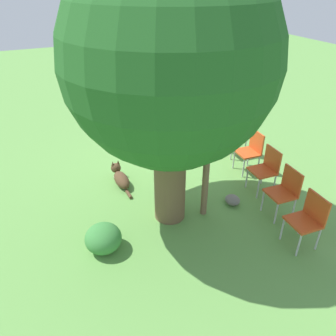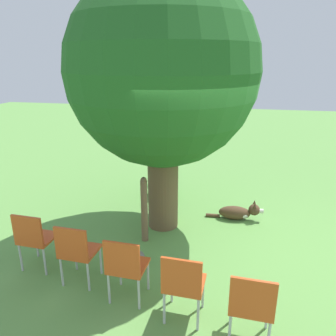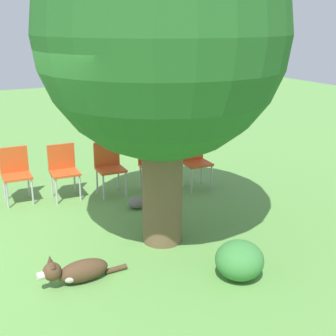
# 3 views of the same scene
# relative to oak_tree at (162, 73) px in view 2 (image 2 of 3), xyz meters

# --- Properties ---
(ground_plane) EXTENTS (30.00, 30.00, 0.00)m
(ground_plane) POSITION_rel_oak_tree_xyz_m (-0.33, -1.22, -2.62)
(ground_plane) COLOR #609947
(oak_tree) EXTENTS (2.99, 2.99, 4.15)m
(oak_tree) POSITION_rel_oak_tree_xyz_m (0.00, 0.00, 0.00)
(oak_tree) COLOR brown
(oak_tree) RESTS_ON ground_plane
(dog) EXTENTS (0.27, 1.04, 0.38)m
(dog) POSITION_rel_oak_tree_xyz_m (0.49, -1.32, -2.48)
(dog) COLOR #513823
(dog) RESTS_ON ground_plane
(fence_post) EXTENTS (0.11, 0.11, 1.10)m
(fence_post) POSITION_rel_oak_tree_xyz_m (-0.57, 0.18, -2.06)
(fence_post) COLOR brown
(fence_post) RESTS_ON ground_plane
(red_chair_0) EXTENTS (0.44, 0.46, 0.88)m
(red_chair_0) POSITION_rel_oak_tree_xyz_m (-2.34, -1.42, -2.11)
(red_chair_0) COLOR #D14C1E
(red_chair_0) RESTS_ON ground_plane
(red_chair_1) EXTENTS (0.44, 0.46, 0.88)m
(red_chair_1) POSITION_rel_oak_tree_xyz_m (-2.16, -0.70, -2.11)
(red_chair_1) COLOR #D14C1E
(red_chair_1) RESTS_ON ground_plane
(red_chair_2) EXTENTS (0.44, 0.46, 0.88)m
(red_chair_2) POSITION_rel_oak_tree_xyz_m (-1.98, 0.02, -2.11)
(red_chair_2) COLOR #D14C1E
(red_chair_2) RESTS_ON ground_plane
(red_chair_3) EXTENTS (0.44, 0.46, 0.88)m
(red_chair_3) POSITION_rel_oak_tree_xyz_m (-1.80, 0.74, -2.11)
(red_chair_3) COLOR #D14C1E
(red_chair_3) RESTS_ON ground_plane
(red_chair_4) EXTENTS (0.44, 0.46, 0.88)m
(red_chair_4) POSITION_rel_oak_tree_xyz_m (-1.61, 1.46, -2.11)
(red_chair_4) COLOR #D14C1E
(red_chair_4) RESTS_ON ground_plane
(garden_rock) EXTENTS (0.26, 0.29, 0.17)m
(garden_rock) POSITION_rel_oak_tree_xyz_m (-1.19, 0.16, -2.54)
(garden_rock) COLOR slate
(garden_rock) RESTS_ON ground_plane
(low_shrub) EXTENTS (0.55, 0.55, 0.44)m
(low_shrub) POSITION_rel_oak_tree_xyz_m (1.25, 0.33, -2.40)
(low_shrub) COLOR #3D843D
(low_shrub) RESTS_ON ground_plane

